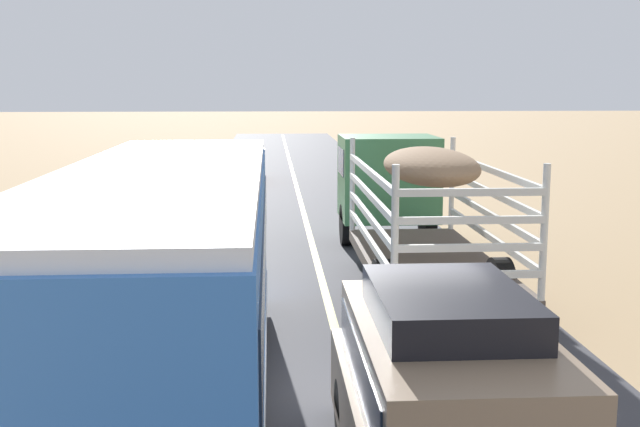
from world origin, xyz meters
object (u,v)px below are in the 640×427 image
at_px(suv_near, 445,400).
at_px(bus, 166,284).
at_px(car_far, 240,167).
at_px(livestock_truck, 402,190).

xyz_separation_m(suv_near, bus, (-3.06, 2.50, 0.60)).
distance_m(bus, car_far, 24.68).
distance_m(suv_near, livestock_truck, 11.07).
height_order(suv_near, bus, bus).
bearing_deg(livestock_truck, car_far, 105.30).
distance_m(livestock_truck, bus, 9.56).
relative_size(livestock_truck, bus, 0.97).
xyz_separation_m(suv_near, car_far, (-3.02, 27.16, -0.46)).
height_order(livestock_truck, car_far, livestock_truck).
bearing_deg(suv_near, car_far, 96.35).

